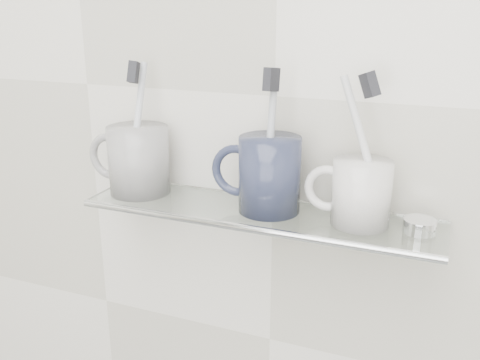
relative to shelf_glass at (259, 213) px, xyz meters
The scene contains 18 objects.
wall_back 0.17m from the shelf_glass, 90.00° to the left, with size 2.50×2.50×0.00m, color silver.
shelf_glass is the anchor object (origin of this frame).
shelf_rail 0.06m from the shelf_glass, 90.00° to the right, with size 0.01×0.01×0.50m, color silver.
bracket_left 0.22m from the shelf_glass, 167.38° to the left, with size 0.02×0.02×0.03m, color silver.
bracket_right 0.22m from the shelf_glass, 12.62° to the left, with size 0.02×0.02×0.03m, color silver.
mug_left 0.20m from the shelf_glass, behind, with size 0.09×0.09×0.10m, color white.
mug_left_handle 0.25m from the shelf_glass, behind, with size 0.07×0.07×0.01m, color white.
toothbrush_left 0.22m from the shelf_glass, behind, with size 0.01×0.01×0.19m, color silver.
bristles_left 0.27m from the shelf_glass, behind, with size 0.01×0.02×0.03m, color #222227.
mug_center 0.06m from the shelf_glass, 20.23° to the left, with size 0.08×0.08×0.10m, color #232B41.
mug_center_handle 0.07m from the shelf_glass, behind, with size 0.07×0.07×0.01m, color #232B41.
toothbrush_center 0.11m from the shelf_glass, 20.23° to the left, with size 0.01×0.01×0.19m, color #9AA1A8.
bristles_center 0.19m from the shelf_glass, 20.23° to the left, with size 0.01×0.02×0.03m, color #222227.
mug_right 0.15m from the shelf_glass, ahead, with size 0.08×0.08×0.09m, color white.
mug_right_handle 0.11m from the shelf_glass, ahead, with size 0.06×0.06×0.01m, color white.
toothbrush_right 0.17m from the shelf_glass, ahead, with size 0.01×0.01×0.19m, color white.
bristles_right 0.23m from the shelf_glass, ahead, with size 0.01×0.02×0.03m, color #222227.
chrome_cap 0.21m from the shelf_glass, ahead, with size 0.04×0.04×0.02m, color silver.
Camera 1 is at (0.23, 0.39, 1.37)m, focal length 40.00 mm.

